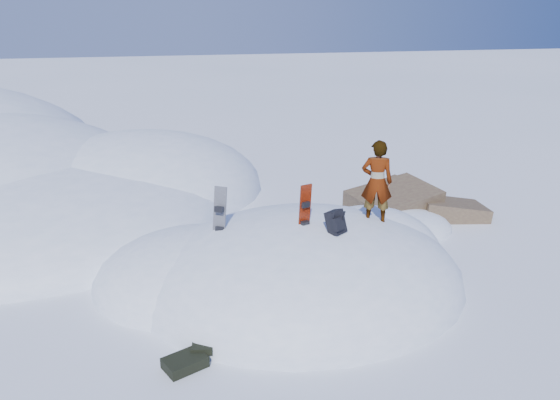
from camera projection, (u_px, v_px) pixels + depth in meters
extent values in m
plane|color=white|center=(302.00, 284.00, 11.75)|extent=(120.00, 120.00, 0.00)
ellipsoid|color=white|center=(302.00, 284.00, 11.75)|extent=(7.00, 6.00, 3.00)
ellipsoid|color=white|center=(197.00, 282.00, 11.84)|extent=(4.40, 4.00, 2.20)
ellipsoid|color=white|center=(367.00, 260.00, 12.86)|extent=(3.60, 3.20, 2.50)
ellipsoid|color=white|center=(46.00, 223.00, 15.08)|extent=(10.00, 9.00, 2.80)
ellipsoid|color=white|center=(140.00, 189.00, 17.91)|extent=(8.00, 8.00, 3.60)
ellipsoid|color=white|center=(60.00, 235.00, 14.27)|extent=(6.00, 5.00, 1.80)
cube|color=brown|center=(393.00, 212.00, 15.60)|extent=(2.82, 2.41, 1.62)
cube|color=brown|center=(450.00, 219.00, 15.63)|extent=(2.16, 1.80, 1.33)
cube|color=brown|center=(394.00, 200.00, 16.86)|extent=(2.08, 2.01, 1.10)
ellipsoid|color=white|center=(394.00, 229.00, 14.63)|extent=(3.20, 2.40, 1.00)
cube|color=red|center=(304.00, 217.00, 11.01)|extent=(0.29, 0.21, 1.38)
cube|color=black|center=(305.00, 205.00, 10.87)|extent=(0.19, 0.15, 0.12)
cube|color=black|center=(305.00, 224.00, 11.01)|extent=(0.19, 0.15, 0.12)
cube|color=black|center=(219.00, 222.00, 11.25)|extent=(0.39, 0.40, 1.45)
cube|color=black|center=(219.00, 209.00, 11.10)|extent=(0.21, 0.19, 0.13)
cube|color=black|center=(220.00, 229.00, 11.25)|extent=(0.21, 0.19, 0.13)
cube|color=black|center=(336.00, 222.00, 10.71)|extent=(0.48, 0.48, 0.52)
cube|color=black|center=(338.00, 224.00, 10.57)|extent=(0.29, 0.27, 0.28)
cylinder|color=black|center=(333.00, 219.00, 10.53)|extent=(0.04, 0.19, 0.35)
cylinder|color=black|center=(343.00, 218.00, 10.58)|extent=(0.04, 0.19, 0.35)
cube|color=black|center=(185.00, 362.00, 8.98)|extent=(0.80, 0.70, 0.19)
cube|color=black|center=(202.00, 348.00, 9.21)|extent=(0.40, 0.32, 0.12)
imported|color=slate|center=(377.00, 182.00, 11.48)|extent=(0.77, 0.63, 1.81)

